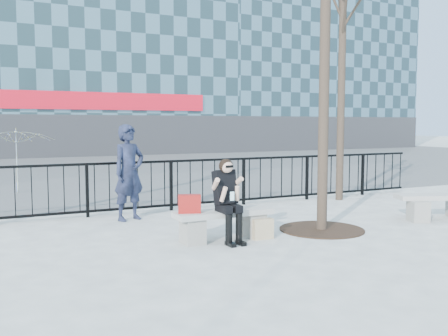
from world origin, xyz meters
name	(u,v)px	position (x,y,z in m)	size (l,w,h in m)	color
ground	(224,240)	(0.00, 0.00, 0.00)	(120.00, 120.00, 0.00)	gray
street_surface	(70,168)	(0.00, 15.00, 0.00)	(60.00, 23.00, 0.01)	#474747
railing	(162,186)	(0.00, 3.00, 0.55)	(14.00, 0.06, 1.10)	black
building_right	(298,19)	(20.00, 27.00, 10.30)	(16.20, 10.20, 20.60)	slate
tree_grate	(322,229)	(1.90, -0.10, 0.01)	(1.50, 1.50, 0.02)	black
bench_main	(224,222)	(0.00, 0.00, 0.30)	(1.65, 0.46, 0.49)	slate
bench_second	(439,204)	(4.62, -0.29, 0.30)	(1.66, 0.46, 0.49)	slate
seated_woman	(228,201)	(0.00, -0.16, 0.67)	(0.50, 0.64, 1.34)	black
handbag	(189,204)	(-0.59, 0.02, 0.63)	(0.35, 0.17, 0.29)	maroon
shopping_bag	(263,229)	(0.60, -0.23, 0.17)	(0.35, 0.13, 0.34)	#CDB291
standing_man	(129,172)	(-0.91, 2.35, 0.94)	(0.69, 0.45, 1.88)	black
vendor_umbrella	(18,161)	(-2.59, 7.45, 0.89)	(1.94, 1.98, 1.78)	yellow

